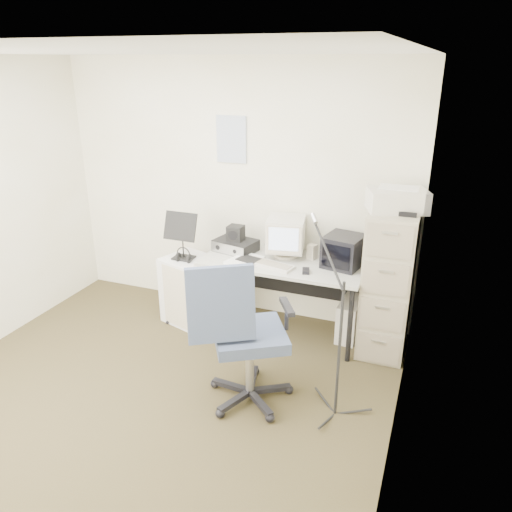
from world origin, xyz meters
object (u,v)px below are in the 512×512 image
(office_chair, at_px, (250,333))
(side_cart, at_px, (193,291))
(desk, at_px, (283,296))
(filing_cabinet, at_px, (388,283))

(office_chair, distance_m, side_cart, 1.39)
(desk, height_order, office_chair, office_chair)
(filing_cabinet, distance_m, desk, 0.99)
(desk, distance_m, side_cart, 0.89)
(office_chair, bearing_deg, filing_cabinet, 21.14)
(desk, xyz_separation_m, office_chair, (0.09, -1.09, 0.22))
(office_chair, bearing_deg, desk, 63.53)
(side_cart, bearing_deg, desk, 26.11)
(filing_cabinet, bearing_deg, office_chair, -127.47)
(filing_cabinet, xyz_separation_m, office_chair, (-0.86, -1.12, -0.07))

